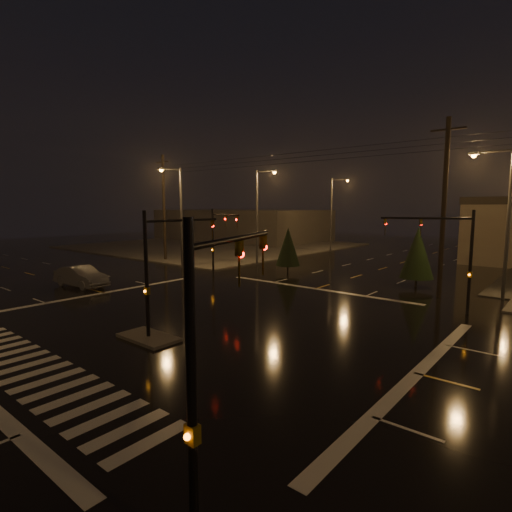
% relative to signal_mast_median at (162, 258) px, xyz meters
% --- Properties ---
extents(ground, '(140.00, 140.00, 0.00)m').
position_rel_signal_mast_median_xyz_m(ground, '(-0.00, 3.07, -3.75)').
color(ground, black).
rests_on(ground, ground).
extents(sidewalk_nw, '(36.00, 36.00, 0.12)m').
position_rel_signal_mast_median_xyz_m(sidewalk_nw, '(-30.00, 33.07, -3.69)').
color(sidewalk_nw, '#494641').
rests_on(sidewalk_nw, ground).
extents(median_island, '(3.00, 1.60, 0.15)m').
position_rel_signal_mast_median_xyz_m(median_island, '(-0.00, -0.93, -3.68)').
color(median_island, '#494641').
rests_on(median_island, ground).
extents(crosswalk, '(15.00, 2.60, 0.01)m').
position_rel_signal_mast_median_xyz_m(crosswalk, '(-0.00, -5.93, -3.75)').
color(crosswalk, beige).
rests_on(crosswalk, ground).
extents(stop_bar_far, '(16.00, 0.50, 0.01)m').
position_rel_signal_mast_median_xyz_m(stop_bar_far, '(-0.00, 14.07, -3.75)').
color(stop_bar_far, beige).
rests_on(stop_bar_far, ground).
extents(commercial_block, '(30.00, 18.00, 5.60)m').
position_rel_signal_mast_median_xyz_m(commercial_block, '(-35.00, 45.07, -0.95)').
color(commercial_block, '#423D3A').
rests_on(commercial_block, ground).
extents(signal_mast_median, '(0.25, 4.59, 6.00)m').
position_rel_signal_mast_median_xyz_m(signal_mast_median, '(0.00, 0.00, 0.00)').
color(signal_mast_median, black).
rests_on(signal_mast_median, ground).
extents(signal_mast_ne, '(4.84, 1.86, 6.00)m').
position_rel_signal_mast_median_xyz_m(signal_mast_ne, '(9.50, 13.21, 0.04)').
color(signal_mast_ne, black).
rests_on(signal_mast_ne, ground).
extents(signal_mast_nw, '(4.84, 1.86, 6.00)m').
position_rel_signal_mast_median_xyz_m(signal_mast_nw, '(-9.50, 13.21, 0.04)').
color(signal_mast_nw, black).
rests_on(signal_mast_nw, ground).
extents(signal_mast_se, '(1.55, 3.87, 6.00)m').
position_rel_signal_mast_median_xyz_m(signal_mast_se, '(10.23, -6.68, -0.04)').
color(signal_mast_se, black).
rests_on(signal_mast_se, ground).
extents(streetlight_1, '(2.77, 0.32, 10.00)m').
position_rel_signal_mast_median_xyz_m(streetlight_1, '(-11.18, 21.07, 2.05)').
color(streetlight_1, '#38383A').
rests_on(streetlight_1, ground).
extents(streetlight_2, '(2.77, 0.32, 10.00)m').
position_rel_signal_mast_median_xyz_m(streetlight_2, '(-11.18, 37.07, 2.05)').
color(streetlight_2, '#38383A').
rests_on(streetlight_2, ground).
extents(streetlight_3, '(2.77, 0.32, 10.00)m').
position_rel_signal_mast_median_xyz_m(streetlight_3, '(11.18, 19.07, 2.05)').
color(streetlight_3, '#38383A').
rests_on(streetlight_3, ground).
extents(streetlight_5, '(0.32, 2.77, 10.00)m').
position_rel_signal_mast_median_xyz_m(streetlight_5, '(-16.00, 14.26, 2.05)').
color(streetlight_5, '#38383A').
rests_on(streetlight_5, ground).
extents(utility_pole_0, '(2.20, 0.32, 12.00)m').
position_rel_signal_mast_median_xyz_m(utility_pole_0, '(-22.00, 17.07, 2.38)').
color(utility_pole_0, black).
rests_on(utility_pole_0, ground).
extents(utility_pole_1, '(2.20, 0.32, 12.00)m').
position_rel_signal_mast_median_xyz_m(utility_pole_1, '(8.00, 17.07, 2.38)').
color(utility_pole_1, black).
rests_on(utility_pole_1, ground).
extents(conifer_3, '(2.28, 2.28, 4.27)m').
position_rel_signal_mast_median_xyz_m(conifer_3, '(-5.85, 18.77, -1.27)').
color(conifer_3, black).
rests_on(conifer_3, ground).
extents(conifer_4, '(2.52, 2.52, 4.63)m').
position_rel_signal_mast_median_xyz_m(conifer_4, '(5.63, 19.62, -1.09)').
color(conifer_4, black).
rests_on(conifer_4, ground).
extents(car_crossing, '(5.10, 2.18, 1.64)m').
position_rel_signal_mast_median_xyz_m(car_crossing, '(-14.40, 3.16, -2.93)').
color(car_crossing, '#57595F').
rests_on(car_crossing, ground).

